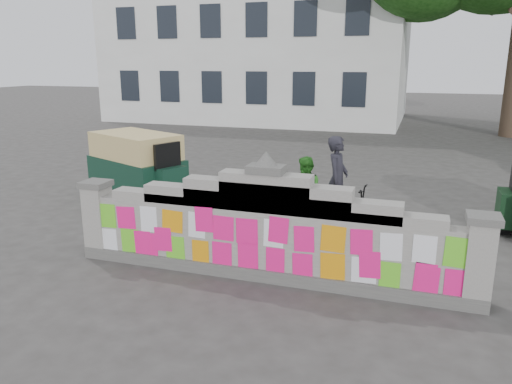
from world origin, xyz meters
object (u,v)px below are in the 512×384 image
(pedestrian, at_px, (305,193))
(rickshaw_left, at_px, (138,164))
(cyclist_bike, at_px, (336,209))
(cyclist_rider, at_px, (337,192))

(pedestrian, relative_size, rickshaw_left, 0.50)
(cyclist_bike, distance_m, rickshaw_left, 5.31)
(pedestrian, bearing_deg, cyclist_bike, 38.33)
(cyclist_bike, xyz_separation_m, rickshaw_left, (-5.15, 1.28, 0.32))
(rickshaw_left, bearing_deg, cyclist_bike, 10.22)
(cyclist_rider, height_order, rickshaw_left, cyclist_rider)
(cyclist_rider, bearing_deg, pedestrian, 77.41)
(cyclist_rider, bearing_deg, cyclist_bike, 95.20)
(rickshaw_left, bearing_deg, cyclist_rider, 10.22)
(pedestrian, bearing_deg, cyclist_rider, 38.33)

